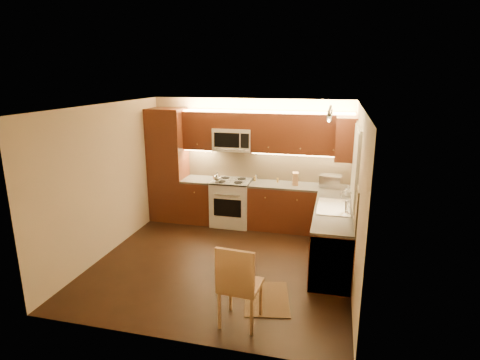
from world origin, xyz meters
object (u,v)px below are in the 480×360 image
(kettle, at_px, (217,177))
(dining_chair, at_px, (241,283))
(knife_block, at_px, (295,179))
(microwave, at_px, (233,139))
(sink, at_px, (334,203))
(toaster_oven, at_px, (331,181))
(stove, at_px, (232,202))
(soap_bottle, at_px, (348,191))

(kettle, distance_m, dining_chair, 3.22)
(kettle, height_order, dining_chair, kettle)
(kettle, distance_m, knife_block, 1.51)
(microwave, distance_m, knife_block, 1.44)
(sink, bearing_deg, microwave, 147.79)
(toaster_oven, relative_size, dining_chair, 0.36)
(sink, bearing_deg, knife_block, 122.45)
(stove, distance_m, dining_chair, 3.29)
(knife_block, bearing_deg, toaster_oven, -6.67)
(sink, height_order, soap_bottle, soap_bottle)
(stove, height_order, microwave, microwave)
(sink, xyz_separation_m, soap_bottle, (0.22, 0.72, 0.01))
(soap_bottle, bearing_deg, stove, 146.62)
(knife_block, bearing_deg, dining_chair, -102.42)
(toaster_oven, bearing_deg, dining_chair, -95.95)
(sink, relative_size, toaster_oven, 2.24)
(stove, relative_size, microwave, 1.21)
(kettle, height_order, soap_bottle, kettle)
(knife_block, relative_size, dining_chair, 0.23)
(microwave, bearing_deg, stove, -90.00)
(kettle, relative_size, knife_block, 0.84)
(toaster_oven, height_order, knife_block, knife_block)
(kettle, bearing_deg, stove, 33.97)
(knife_block, height_order, dining_chair, knife_block)
(knife_block, bearing_deg, kettle, -177.52)
(stove, height_order, kettle, kettle)
(stove, relative_size, sink, 1.07)
(kettle, xyz_separation_m, soap_bottle, (2.46, -0.20, -0.04))
(microwave, bearing_deg, dining_chair, -73.72)
(microwave, distance_m, soap_bottle, 2.40)
(stove, bearing_deg, microwave, 90.00)
(microwave, bearing_deg, toaster_oven, -2.28)
(stove, bearing_deg, dining_chair, -73.06)
(toaster_oven, xyz_separation_m, knife_block, (-0.66, -0.01, 0.00))
(microwave, height_order, dining_chair, microwave)
(microwave, distance_m, kettle, 0.81)
(microwave, relative_size, sink, 0.88)
(soap_bottle, bearing_deg, dining_chair, -137.77)
(stove, bearing_deg, soap_bottle, -10.33)
(microwave, relative_size, kettle, 3.77)
(sink, distance_m, soap_bottle, 0.75)
(microwave, xyz_separation_m, dining_chair, (0.96, -3.28, -1.19))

